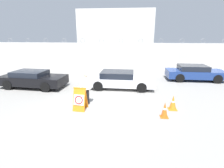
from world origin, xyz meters
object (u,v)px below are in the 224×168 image
barricade_sign (80,99)px  traffic_cone_near (165,110)px  parked_car_front_coupe (33,79)px  parked_car_far_side (195,73)px  traffic_cone_mid (173,103)px  security_guard (86,87)px  parked_car_rear_sedan (120,79)px

barricade_sign → traffic_cone_near: (4.09, -0.46, -0.21)m
parked_car_front_coupe → parked_car_far_side: parked_car_far_side is taller
traffic_cone_near → parked_car_front_coupe: 9.43m
barricade_sign → parked_car_front_coupe: size_ratio=0.25×
traffic_cone_near → parked_car_far_side: (3.77, 7.25, 0.27)m
parked_car_far_side → parked_car_front_coupe: bearing=-164.2°
barricade_sign → traffic_cone_mid: barricade_sign is taller
barricade_sign → security_guard: (0.14, 0.72, 0.42)m
parked_car_rear_sedan → traffic_cone_mid: bearing=-49.2°
parked_car_far_side → security_guard: bearing=-140.8°
traffic_cone_mid → parked_car_rear_sedan: (-2.89, 3.52, 0.24)m
parked_car_front_coupe → parked_car_far_side: size_ratio=1.02×
parked_car_rear_sedan → traffic_cone_near: bearing=-61.3°
traffic_cone_near → parked_car_far_side: size_ratio=0.16×
traffic_cone_mid → parked_car_front_coupe: (-9.13, 3.05, 0.25)m
barricade_sign → traffic_cone_mid: 4.71m
barricade_sign → parked_car_rear_sedan: size_ratio=0.25×
traffic_cone_near → parked_car_far_side: parked_car_far_side is taller
security_guard → parked_car_far_side: security_guard is taller
parked_car_rear_sedan → barricade_sign: bearing=-112.7°
parked_car_front_coupe → parked_car_rear_sedan: bearing=8.7°
barricade_sign → parked_car_rear_sedan: bearing=71.2°
security_guard → parked_car_rear_sedan: 3.69m
traffic_cone_mid → parked_car_front_coupe: bearing=161.5°
traffic_cone_near → parked_car_front_coupe: parked_car_front_coupe is taller
traffic_cone_mid → parked_car_rear_sedan: 4.56m
parked_car_far_side → parked_car_rear_sedan: bearing=-154.4°
traffic_cone_near → parked_car_far_side: 8.18m
parked_car_rear_sedan → parked_car_front_coupe: bearing=-174.3°
security_guard → parked_car_far_side: size_ratio=0.39×
traffic_cone_mid → parked_car_front_coupe: size_ratio=0.16×
barricade_sign → parked_car_front_coupe: (-4.45, 3.53, 0.04)m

